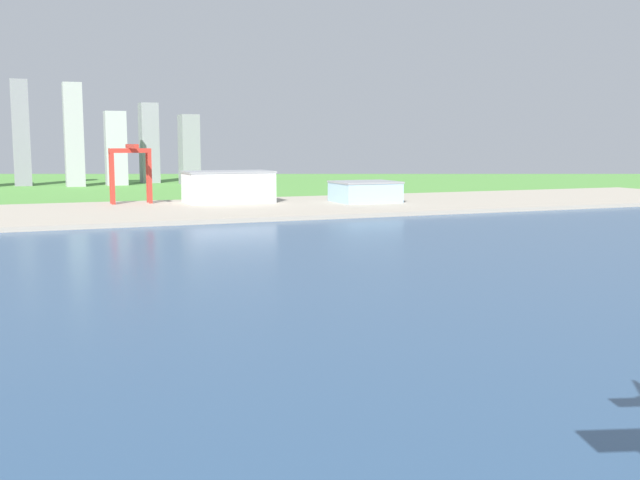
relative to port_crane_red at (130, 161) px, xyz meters
The scene contains 7 objects.
ground_plane 239.42m from the port_crane_red, 90.19° to the right, with size 2400.00×2400.00×0.00m, color #53933F.
water_bay 299.04m from the port_crane_red, 90.15° to the right, with size 840.00×360.00×0.15m, color #2D4C70.
industrial_pier 55.49m from the port_crane_red, 90.96° to the right, with size 840.00×140.00×2.50m, color #AA9F8D.
port_crane_red is the anchor object (origin of this frame).
warehouse_main 63.80m from the port_crane_red, 12.35° to the right, with size 56.30×31.92×20.45m.
warehouse_annex 151.90m from the port_crane_red, 16.65° to the right, with size 39.80×34.49×13.67m.
distant_skyline 278.79m from the port_crane_red, 94.65° to the left, with size 257.14×71.33×100.68m.
Camera 1 is at (-66.63, 47.31, 41.12)m, focal length 42.32 mm.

